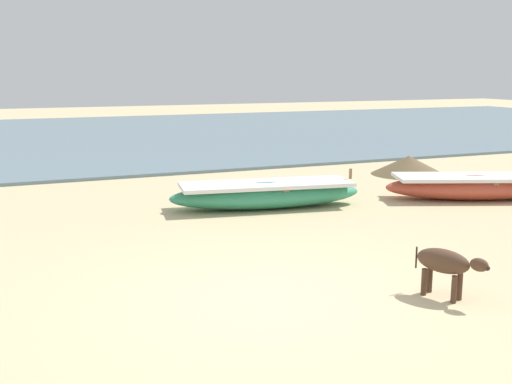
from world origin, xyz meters
The scene contains 6 objects.
ground centered at (0.00, 0.00, 0.00)m, with size 80.00×80.00×0.00m, color #CCB789.
sea_water centered at (0.00, 18.75, 0.04)m, with size 60.00×20.00×0.08m, color slate.
fishing_boat_0 centered at (1.95, 4.47, 0.27)m, with size 3.81×1.59×0.69m.
fishing_boat_2 centered at (6.18, 3.57, 0.27)m, with size 3.75×2.27×0.69m.
calf_far_dark centered at (1.91, -0.70, 0.41)m, with size 0.52×0.85×0.58m.
debris_pile_1 centered at (6.80, 6.62, 0.24)m, with size 1.87×1.87×0.48m, color brown.
Camera 1 is at (-2.70, -6.10, 2.57)m, focal length 43.43 mm.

